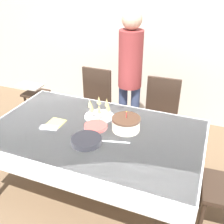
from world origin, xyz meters
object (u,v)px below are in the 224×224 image
at_px(champagne_tray, 99,109).
at_px(high_chair, 35,98).
at_px(dining_chair_far_right, 160,115).
at_px(plate_stack_dessert, 96,126).
at_px(dining_chair_far_left, 94,102).
at_px(plate_stack_main, 86,140).
at_px(person_standing, 130,69).
at_px(birthday_cake, 126,124).

xyz_separation_m(champagne_tray, high_chair, (-1.24, 0.56, -0.35)).
distance_m(dining_chair_far_right, plate_stack_dessert, 1.00).
bearing_deg(dining_chair_far_left, dining_chair_far_right, -0.00).
xyz_separation_m(dining_chair_far_right, champagne_tray, (-0.51, -0.65, 0.30)).
height_order(plate_stack_dessert, high_chair, plate_stack_dessert).
relative_size(dining_chair_far_right, high_chair, 1.36).
bearing_deg(dining_chair_far_right, plate_stack_main, -110.81).
distance_m(dining_chair_far_left, person_standing, 0.71).
bearing_deg(high_chair, champagne_tray, -24.17).
relative_size(champagne_tray, plate_stack_main, 1.13).
distance_m(dining_chair_far_right, plate_stack_main, 1.22).
height_order(dining_chair_far_right, person_standing, person_standing).
bearing_deg(champagne_tray, high_chair, 155.83).
bearing_deg(person_standing, plate_stack_main, -91.06).
bearing_deg(dining_chair_far_right, person_standing, 176.93).
height_order(dining_chair_far_left, plate_stack_dessert, dining_chair_far_left).
height_order(plate_stack_main, high_chair, plate_stack_main).
xyz_separation_m(birthday_cake, high_chair, (-1.58, 0.69, -0.33)).
bearing_deg(dining_chair_far_right, champagne_tray, -128.03).
height_order(birthday_cake, plate_stack_dessert, birthday_cake).
relative_size(plate_stack_dessert, high_chair, 0.31).
relative_size(birthday_cake, person_standing, 0.16).
height_order(birthday_cake, plate_stack_main, birthday_cake).
distance_m(dining_chair_far_left, champagne_tray, 0.81).
height_order(champagne_tray, plate_stack_main, champagne_tray).
bearing_deg(dining_chair_far_left, high_chair, -173.86).
relative_size(birthday_cake, high_chair, 0.38).
bearing_deg(plate_stack_main, birthday_cake, 53.08).
xyz_separation_m(dining_chair_far_left, high_chair, (-0.87, -0.09, -0.05)).
bearing_deg(dining_chair_far_left, champagne_tray, -59.99).
bearing_deg(birthday_cake, plate_stack_dessert, -164.24).
distance_m(plate_stack_main, high_chair, 1.70).
height_order(champagne_tray, person_standing, person_standing).
bearing_deg(birthday_cake, champagne_tray, 158.62).
bearing_deg(champagne_tray, birthday_cake, -21.38).
bearing_deg(dining_chair_far_right, high_chair, -176.95).
xyz_separation_m(birthday_cake, plate_stack_main, (-0.25, -0.34, -0.04)).
xyz_separation_m(dining_chair_far_right, high_chair, (-1.75, -0.09, -0.05)).
distance_m(champagne_tray, person_standing, 0.71).
relative_size(dining_chair_far_left, plate_stack_dessert, 4.32).
relative_size(birthday_cake, champagne_tray, 0.88).
bearing_deg(dining_chair_far_right, plate_stack_dessert, -117.73).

